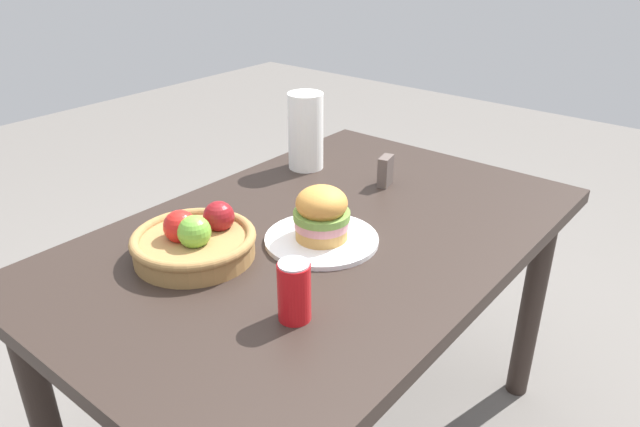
{
  "coord_description": "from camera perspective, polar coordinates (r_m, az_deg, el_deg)",
  "views": [
    {
      "loc": [
        -1.03,
        -0.84,
        1.45
      ],
      "look_at": [
        -0.02,
        -0.01,
        0.81
      ],
      "focal_mm": 33.24,
      "sensor_mm": 36.0,
      "label": 1
    }
  ],
  "objects": [
    {
      "name": "dining_table",
      "position": [
        1.55,
        0.07,
        -5.03
      ],
      "size": [
        1.4,
        0.9,
        0.75
      ],
      "color": "#2D231E",
      "rests_on": "ground_plane"
    },
    {
      "name": "soda_can",
      "position": [
        1.16,
        -2.5,
        -7.48
      ],
      "size": [
        0.07,
        0.07,
        0.13
      ],
      "color": "red",
      "rests_on": "dining_table"
    },
    {
      "name": "fruit_basket",
      "position": [
        1.4,
        -11.98,
        -2.57
      ],
      "size": [
        0.29,
        0.29,
        0.12
      ],
      "color": "#9E7542",
      "rests_on": "dining_table"
    },
    {
      "name": "sandwich",
      "position": [
        1.42,
        0.16,
        0.0
      ],
      "size": [
        0.14,
        0.14,
        0.13
      ],
      "color": "tan",
      "rests_on": "plate"
    },
    {
      "name": "plate",
      "position": [
        1.45,
        0.15,
        -2.51
      ],
      "size": [
        0.28,
        0.28,
        0.01
      ],
      "primitive_type": "cylinder",
      "color": "white",
      "rests_on": "dining_table"
    },
    {
      "name": "napkin_holder",
      "position": [
        1.76,
        6.32,
        4.08
      ],
      "size": [
        0.07,
        0.04,
        0.09
      ],
      "primitive_type": "cube",
      "rotation": [
        0.0,
        0.0,
        0.23
      ],
      "color": "#594C47",
      "rests_on": "dining_table"
    },
    {
      "name": "paper_towel_roll",
      "position": [
        1.86,
        -1.38,
        7.93
      ],
      "size": [
        0.11,
        0.11,
        0.24
      ],
      "primitive_type": "cylinder",
      "color": "white",
      "rests_on": "dining_table"
    }
  ]
}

